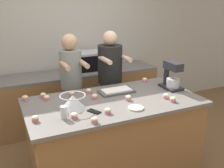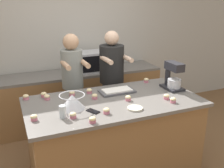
# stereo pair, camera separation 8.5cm
# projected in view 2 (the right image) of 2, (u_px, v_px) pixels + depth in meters

# --- Properties ---
(back_wall) EXTENTS (10.00, 0.06, 2.70)m
(back_wall) POSITION_uv_depth(u_px,v_px,m) (72.00, 41.00, 4.50)
(back_wall) COLOR #B2ADA3
(back_wall) RESTS_ON ground_plane
(island_counter) EXTENTS (2.00, 1.04, 0.96)m
(island_counter) POSITION_uv_depth(u_px,v_px,m) (114.00, 137.00, 3.16)
(island_counter) COLOR olive
(island_counter) RESTS_ON ground_plane
(back_counter) EXTENTS (2.80, 0.60, 0.90)m
(back_counter) POSITION_uv_depth(u_px,v_px,m) (79.00, 97.00, 4.48)
(back_counter) COLOR olive
(back_counter) RESTS_ON ground_plane
(person_left) EXTENTS (0.31, 0.49, 1.63)m
(person_left) POSITION_uv_depth(u_px,v_px,m) (73.00, 89.00, 3.62)
(person_left) COLOR brown
(person_left) RESTS_ON ground_plane
(person_right) EXTENTS (0.36, 0.51, 1.64)m
(person_right) POSITION_uv_depth(u_px,v_px,m) (112.00, 85.00, 3.84)
(person_right) COLOR #232328
(person_right) RESTS_ON ground_plane
(stand_mixer) EXTENTS (0.20, 0.30, 0.35)m
(stand_mixer) POSITION_uv_depth(u_px,v_px,m) (173.00, 77.00, 3.33)
(stand_mixer) COLOR #232328
(stand_mixer) RESTS_ON island_counter
(mixing_bowl) EXTENTS (0.28, 0.28, 0.16)m
(mixing_bowl) POSITION_uv_depth(u_px,v_px,m) (72.00, 101.00, 2.77)
(mixing_bowl) COLOR #BCBCC1
(mixing_bowl) RESTS_ON island_counter
(baking_tray) EXTENTS (0.43, 0.23, 0.04)m
(baking_tray) POSITION_uv_depth(u_px,v_px,m) (117.00, 91.00, 3.25)
(baking_tray) COLOR #4C4C51
(baking_tray) RESTS_ON island_counter
(microwave_oven) EXTENTS (0.56, 0.40, 0.32)m
(microwave_oven) POSITION_uv_depth(u_px,v_px,m) (92.00, 61.00, 4.37)
(microwave_oven) COLOR #B7B7BC
(microwave_oven) RESTS_ON back_counter
(cell_phone) EXTENTS (0.13, 0.16, 0.01)m
(cell_phone) POSITION_uv_depth(u_px,v_px,m) (93.00, 111.00, 2.71)
(cell_phone) COLOR black
(cell_phone) RESTS_ON island_counter
(drinking_glass) EXTENTS (0.07, 0.07, 0.13)m
(drinking_glass) POSITION_uv_depth(u_px,v_px,m) (62.00, 112.00, 2.56)
(drinking_glass) COLOR silver
(drinking_glass) RESTS_ON island_counter
(small_plate) EXTENTS (0.17, 0.17, 0.02)m
(small_plate) POSITION_uv_depth(u_px,v_px,m) (135.00, 108.00, 2.77)
(small_plate) COLOR beige
(small_plate) RESTS_ON island_counter
(cupcake_0) EXTENTS (0.07, 0.07, 0.06)m
(cupcake_0) POSITION_uv_depth(u_px,v_px,m) (95.00, 96.00, 3.04)
(cupcake_0) COLOR #D17084
(cupcake_0) RESTS_ON island_counter
(cupcake_1) EXTENTS (0.07, 0.07, 0.06)m
(cupcake_1) POSITION_uv_depth(u_px,v_px,m) (93.00, 120.00, 2.47)
(cupcake_1) COLOR #D17084
(cupcake_1) RESTS_ON island_counter
(cupcake_2) EXTENTS (0.07, 0.07, 0.06)m
(cupcake_2) POSITION_uv_depth(u_px,v_px,m) (166.00, 97.00, 3.03)
(cupcake_2) COLOR #D17084
(cupcake_2) RESTS_ON island_counter
(cupcake_3) EXTENTS (0.07, 0.07, 0.06)m
(cupcake_3) POSITION_uv_depth(u_px,v_px,m) (44.00, 95.00, 3.10)
(cupcake_3) COLOR #D17084
(cupcake_3) RESTS_ON island_counter
(cupcake_4) EXTENTS (0.07, 0.07, 0.06)m
(cupcake_4) POSITION_uv_depth(u_px,v_px,m) (106.00, 111.00, 2.66)
(cupcake_4) COLOR #D17084
(cupcake_4) RESTS_ON island_counter
(cupcake_5) EXTENTS (0.07, 0.07, 0.06)m
(cupcake_5) POSITION_uv_depth(u_px,v_px,m) (72.00, 93.00, 3.14)
(cupcake_5) COLOR #D17084
(cupcake_5) RESTS_ON island_counter
(cupcake_6) EXTENTS (0.07, 0.07, 0.06)m
(cupcake_6) POSITION_uv_depth(u_px,v_px,m) (173.00, 100.00, 2.93)
(cupcake_6) COLOR #D17084
(cupcake_6) RESTS_ON island_counter
(cupcake_7) EXTENTS (0.07, 0.07, 0.06)m
(cupcake_7) POSITION_uv_depth(u_px,v_px,m) (47.00, 97.00, 3.02)
(cupcake_7) COLOR #D17084
(cupcake_7) RESTS_ON island_counter
(cupcake_8) EXTENTS (0.07, 0.07, 0.06)m
(cupcake_8) POSITION_uv_depth(u_px,v_px,m) (128.00, 98.00, 2.99)
(cupcake_8) COLOR #D17084
(cupcake_8) RESTS_ON island_counter
(cupcake_9) EXTENTS (0.07, 0.07, 0.06)m
(cupcake_9) POSITION_uv_depth(u_px,v_px,m) (26.00, 97.00, 3.02)
(cupcake_9) COLOR #D17084
(cupcake_9) RESTS_ON island_counter
(cupcake_10) EXTENTS (0.07, 0.07, 0.06)m
(cupcake_10) POSITION_uv_depth(u_px,v_px,m) (73.00, 115.00, 2.56)
(cupcake_10) COLOR #D17084
(cupcake_10) RESTS_ON island_counter
(cupcake_11) EXTENTS (0.07, 0.07, 0.06)m
(cupcake_11) POSITION_uv_depth(u_px,v_px,m) (146.00, 80.00, 3.62)
(cupcake_11) COLOR #D17084
(cupcake_11) RESTS_ON island_counter
(cupcake_12) EXTENTS (0.07, 0.07, 0.06)m
(cupcake_12) POSITION_uv_depth(u_px,v_px,m) (89.00, 91.00, 3.22)
(cupcake_12) COLOR #D17084
(cupcake_12) RESTS_ON island_counter
(cupcake_13) EXTENTS (0.07, 0.07, 0.06)m
(cupcake_13) POSITION_uv_depth(u_px,v_px,m) (34.00, 118.00, 2.51)
(cupcake_13) COLOR #D17084
(cupcake_13) RESTS_ON island_counter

